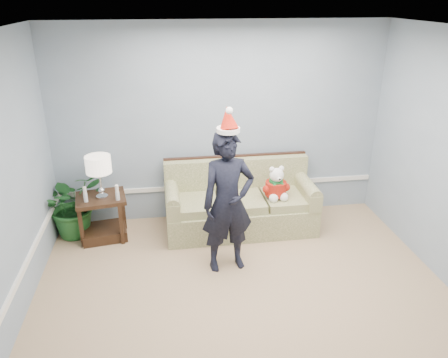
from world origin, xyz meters
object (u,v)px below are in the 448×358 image
side_table (103,222)px  houseplant (73,204)px  man (228,203)px  teddy_bear (276,187)px  sofa (239,205)px  table_lamp (98,166)px

side_table → houseplant: (-0.38, 0.15, 0.21)m
man → teddy_bear: man is taller
sofa → table_lamp: 1.92m
sofa → table_lamp: bearing=-178.2°
houseplant → table_lamp: bearing=-24.1°
side_table → table_lamp: 0.79m
sofa → houseplant: size_ratio=2.24×
man → teddy_bear: 1.07m
table_lamp → teddy_bear: size_ratio=1.24×
man → table_lamp: bearing=141.1°
table_lamp → houseplant: size_ratio=0.63×
table_lamp → man: man is taller
sofa → teddy_bear: teddy_bear is taller
man → sofa: bearing=62.8°
side_table → table_lamp: (0.03, -0.03, 0.79)m
sofa → houseplant: bearing=176.6°
sofa → houseplant: 2.21m
sofa → table_lamp: table_lamp is taller
side_table → man: (1.52, -0.88, 0.60)m
side_table → teddy_bear: 2.31m
houseplant → sofa: bearing=-2.9°
sofa → houseplant: sofa is taller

